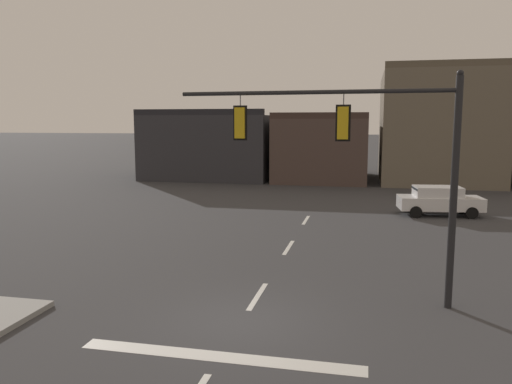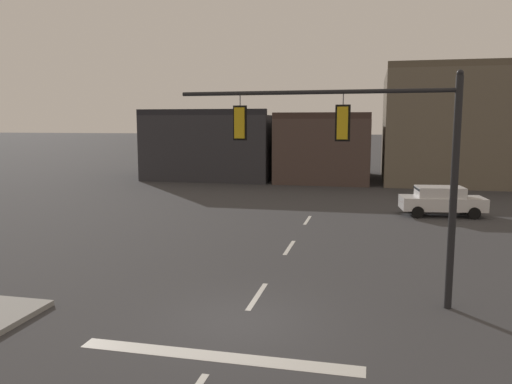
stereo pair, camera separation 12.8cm
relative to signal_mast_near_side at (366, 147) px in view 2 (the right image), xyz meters
The scene contains 6 objects.
ground_plane 5.84m from the signal_mast_near_side, 141.85° to the right, with size 400.00×400.00×0.00m, color #353538.
stop_bar_paint 6.89m from the signal_mast_near_side, 124.56° to the right, with size 6.40×0.50×0.01m, color silver.
lane_centreline 5.35m from the signal_mast_near_side, behind, with size 0.16×26.40×0.01m.
signal_mast_near_side is the anchor object (origin of this frame).
car_lot_nearside 15.49m from the signal_mast_near_side, 74.70° to the left, with size 4.60×2.31×1.61m.
building_row 33.37m from the signal_mast_near_side, 72.01° to the left, with size 55.81×13.45×9.67m.
Camera 2 is at (3.17, -12.08, 5.12)m, focal length 35.61 mm.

